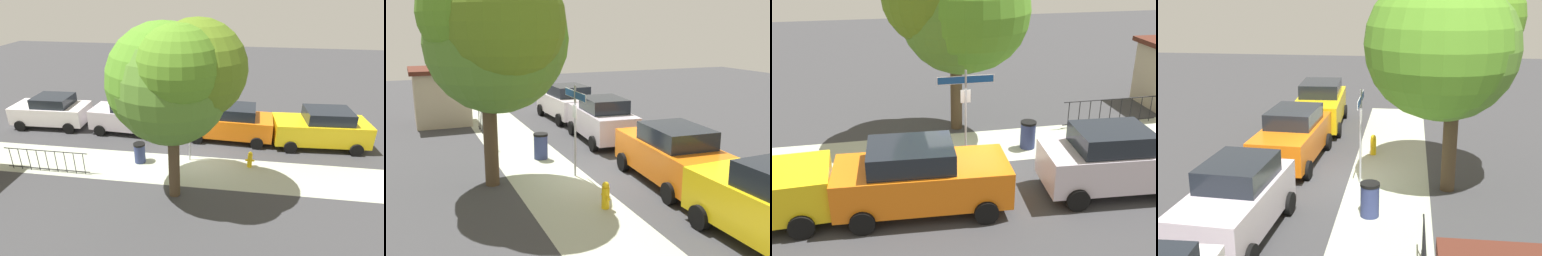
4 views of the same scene
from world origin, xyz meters
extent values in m
plane|color=#38383A|center=(0.00, 0.00, 0.00)|extent=(60.00, 60.00, 0.00)
cube|color=#A8AE9A|center=(2.00, 1.30, 0.00)|extent=(24.00, 2.60, 0.00)
cylinder|color=#9EA0A5|center=(0.14, 0.40, 1.54)|extent=(0.07, 0.07, 3.08)
cube|color=#144799|center=(0.14, 0.40, 2.77)|extent=(1.77, 0.02, 0.22)
cube|color=white|center=(0.14, 0.40, 2.77)|extent=(1.80, 0.02, 0.25)
cube|color=silver|center=(0.14, 0.42, 2.22)|extent=(0.32, 0.02, 0.42)
cylinder|color=#483926|center=(0.34, 3.15, 1.65)|extent=(0.44, 0.44, 3.29)
sphere|color=#508B25|center=(0.71, 2.67, 4.54)|extent=(4.28, 4.28, 4.28)
sphere|color=#4F7D2A|center=(0.46, 2.84, 4.45)|extent=(4.29, 4.29, 4.29)
cylinder|color=black|center=(-4.72, -1.03, 0.32)|extent=(0.65, 0.25, 0.64)
cylinder|color=black|center=(-4.62, -2.94, 0.32)|extent=(0.65, 0.25, 0.64)
cube|color=orange|center=(-1.56, -2.21, 0.84)|extent=(4.67, 2.08, 1.03)
cube|color=black|center=(-1.84, -2.20, 1.63)|extent=(2.28, 1.74, 0.57)
cylinder|color=black|center=(0.04, -1.36, 0.32)|extent=(0.65, 0.25, 0.64)
cylinder|color=black|center=(-0.05, -3.22, 0.32)|extent=(0.65, 0.25, 0.64)
cylinder|color=black|center=(-3.07, -1.21, 0.32)|extent=(0.65, 0.25, 0.64)
cylinder|color=black|center=(-3.16, -3.07, 0.32)|extent=(0.65, 0.25, 0.64)
cube|color=silver|center=(4.00, -2.32, 0.85)|extent=(4.35, 2.04, 1.05)
cube|color=black|center=(3.75, -2.31, 1.66)|extent=(2.13, 1.69, 0.58)
cylinder|color=black|center=(5.50, -1.52, 0.32)|extent=(0.65, 0.26, 0.64)
cylinder|color=black|center=(2.61, -1.35, 0.32)|extent=(0.65, 0.26, 0.64)
cylinder|color=black|center=(2.50, -3.13, 0.32)|extent=(0.65, 0.26, 0.64)
cylinder|color=black|center=(6.33, 2.30, 1.05)|extent=(3.94, 0.04, 0.04)
cylinder|color=black|center=(6.33, 2.30, 0.12)|extent=(3.94, 0.04, 0.04)
cylinder|color=black|center=(4.58, 2.30, 0.53)|extent=(0.03, 0.03, 1.05)
cylinder|color=black|center=(5.02, 2.30, 0.53)|extent=(0.03, 0.03, 1.05)
cylinder|color=black|center=(5.46, 2.30, 0.53)|extent=(0.03, 0.03, 1.05)
cylinder|color=black|center=(5.89, 2.30, 0.53)|extent=(0.03, 0.03, 1.05)
cylinder|color=black|center=(6.33, 2.30, 0.53)|extent=(0.03, 0.03, 1.05)
cylinder|color=black|center=(6.77, 2.30, 0.53)|extent=(0.03, 0.03, 1.05)
cylinder|color=black|center=(7.21, 2.30, 0.53)|extent=(0.03, 0.03, 1.05)
cylinder|color=black|center=(7.65, 2.30, 0.53)|extent=(0.03, 0.03, 1.05)
cylinder|color=black|center=(8.08, 2.30, 0.53)|extent=(0.03, 0.03, 1.05)
cylinder|color=yellow|center=(-2.69, 0.60, 0.31)|extent=(0.22, 0.22, 0.62)
sphere|color=yellow|center=(-2.69, 0.60, 0.68)|extent=(0.20, 0.20, 0.20)
cylinder|color=yellow|center=(-2.85, 0.60, 0.34)|extent=(0.10, 0.09, 0.09)
cylinder|color=yellow|center=(-2.53, 0.60, 0.34)|extent=(0.10, 0.09, 0.09)
cylinder|color=navy|center=(2.46, 0.90, 0.45)|extent=(0.52, 0.52, 0.90)
cylinder|color=black|center=(2.46, 0.90, 0.94)|extent=(0.55, 0.55, 0.08)
camera|label=1|loc=(-1.87, 13.51, 7.82)|focal=29.67mm
camera|label=2|loc=(-13.09, 5.54, 5.01)|focal=41.47mm
camera|label=3|loc=(-2.49, -12.53, 6.76)|focal=41.51mm
camera|label=4|loc=(14.75, 1.87, 6.10)|focal=45.68mm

